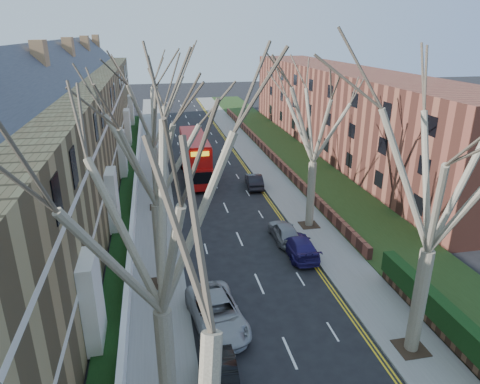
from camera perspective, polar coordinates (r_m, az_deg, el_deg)
pavement_left at (r=47.60m, az=-11.51°, el=2.97°), size 3.00×102.00×0.12m
pavement_right at (r=48.97m, az=2.67°, el=3.88°), size 3.00×102.00×0.12m
terrace_left at (r=39.28m, az=-23.21°, el=6.22°), size 9.70×78.00×13.60m
flats_right at (r=55.29m, az=13.53°, el=10.55°), size 13.97×54.00×10.00m
front_wall_left at (r=39.90m, az=-13.80°, el=0.13°), size 0.30×78.00×1.00m
grass_verge_right at (r=50.19m, az=7.68°, el=4.25°), size 6.00×102.00×0.06m
tree_left_mid at (r=13.29m, az=-11.47°, el=-0.54°), size 10.50×10.50×14.71m
tree_left_far at (r=22.98m, az=-11.73°, el=7.66°), size 10.15×10.15×14.22m
tree_left_dist at (r=34.74m, az=-11.93°, el=12.53°), size 10.50×10.50×14.71m
tree_right_mid at (r=18.87m, az=25.60°, el=4.18°), size 10.50×10.50×14.71m
tree_right_far at (r=30.97m, az=10.15°, el=11.09°), size 10.15×10.15×14.22m
double_decker_bus at (r=43.80m, az=-6.03°, el=4.54°), size 2.63×10.25×4.31m
car_left_far at (r=22.76m, az=-3.11°, el=-15.81°), size 3.07×5.58×1.48m
car_right_near at (r=29.35m, az=7.91°, el=-7.09°), size 2.01×4.64×1.33m
car_right_mid at (r=31.15m, az=5.94°, el=-5.24°), size 1.66×4.03×1.37m
car_right_far at (r=41.28m, az=1.90°, el=1.51°), size 1.79×4.16×1.33m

